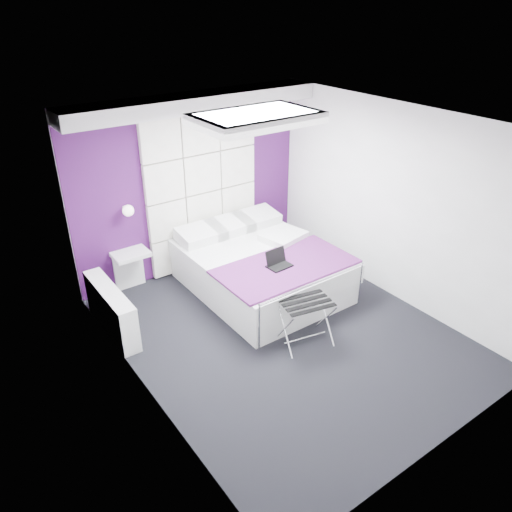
{
  "coord_description": "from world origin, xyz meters",
  "views": [
    {
      "loc": [
        -3.21,
        -3.88,
        3.78
      ],
      "look_at": [
        -0.18,
        0.35,
        1.0
      ],
      "focal_mm": 35.0,
      "sensor_mm": 36.0,
      "label": 1
    }
  ],
  "objects_px": {
    "luggage_rack": "(306,322)",
    "radiator": "(111,310)",
    "nightstand": "(130,254)",
    "laptop": "(278,262)",
    "bed": "(260,268)",
    "wall_lamp": "(127,210)"
  },
  "relations": [
    {
      "from": "nightstand",
      "to": "laptop",
      "type": "bearing_deg",
      "value": -46.38
    },
    {
      "from": "wall_lamp",
      "to": "nightstand",
      "type": "xyz_separation_m",
      "value": [
        -0.05,
        -0.04,
        -0.63
      ]
    },
    {
      "from": "luggage_rack",
      "to": "radiator",
      "type": "bearing_deg",
      "value": 150.29
    },
    {
      "from": "wall_lamp",
      "to": "luggage_rack",
      "type": "height_order",
      "value": "wall_lamp"
    },
    {
      "from": "bed",
      "to": "laptop",
      "type": "bearing_deg",
      "value": -100.0
    },
    {
      "from": "wall_lamp",
      "to": "bed",
      "type": "height_order",
      "value": "wall_lamp"
    },
    {
      "from": "bed",
      "to": "luggage_rack",
      "type": "relative_size",
      "value": 3.77
    },
    {
      "from": "radiator",
      "to": "bed",
      "type": "bearing_deg",
      "value": -7.02
    },
    {
      "from": "bed",
      "to": "luggage_rack",
      "type": "xyz_separation_m",
      "value": [
        -0.3,
        -1.32,
        -0.04
      ]
    },
    {
      "from": "wall_lamp",
      "to": "bed",
      "type": "relative_size",
      "value": 0.07
    },
    {
      "from": "bed",
      "to": "nightstand",
      "type": "bearing_deg",
      "value": 146.79
    },
    {
      "from": "wall_lamp",
      "to": "radiator",
      "type": "distance_m",
      "value": 1.35
    },
    {
      "from": "wall_lamp",
      "to": "nightstand",
      "type": "height_order",
      "value": "wall_lamp"
    },
    {
      "from": "radiator",
      "to": "bed",
      "type": "distance_m",
      "value": 2.1
    },
    {
      "from": "radiator",
      "to": "luggage_rack",
      "type": "height_order",
      "value": "radiator"
    },
    {
      "from": "wall_lamp",
      "to": "nightstand",
      "type": "distance_m",
      "value": 0.63
    },
    {
      "from": "bed",
      "to": "luggage_rack",
      "type": "height_order",
      "value": "bed"
    },
    {
      "from": "wall_lamp",
      "to": "nightstand",
      "type": "bearing_deg",
      "value": -140.86
    },
    {
      "from": "bed",
      "to": "nightstand",
      "type": "xyz_separation_m",
      "value": [
        -1.49,
        0.98,
        0.26
      ]
    },
    {
      "from": "wall_lamp",
      "to": "laptop",
      "type": "xyz_separation_m",
      "value": [
        1.35,
        -1.51,
        -0.54
      ]
    },
    {
      "from": "nightstand",
      "to": "laptop",
      "type": "xyz_separation_m",
      "value": [
        1.4,
        -1.47,
        0.09
      ]
    },
    {
      "from": "bed",
      "to": "radiator",
      "type": "bearing_deg",
      "value": 172.98
    }
  ]
}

